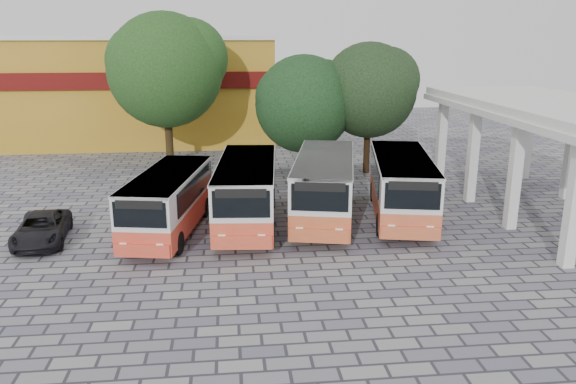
{
  "coord_description": "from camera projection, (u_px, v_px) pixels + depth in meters",
  "views": [
    {
      "loc": [
        -4.51,
        -20.71,
        8.28
      ],
      "look_at": [
        -1.92,
        3.51,
        1.5
      ],
      "focal_mm": 35.0,
      "sensor_mm": 36.0,
      "label": 1
    }
  ],
  "objects": [
    {
      "name": "tree_right",
      "position": [
        370.0,
        87.0,
        33.91
      ],
      "size": [
        6.04,
        5.75,
        8.0
      ],
      "color": "black",
      "rests_on": "ground"
    },
    {
      "name": "bus_centre_left",
      "position": [
        247.0,
        189.0,
        25.04
      ],
      "size": [
        3.18,
        8.31,
        2.93
      ],
      "rotation": [
        0.0,
        0.0,
        -0.09
      ],
      "color": "#D6472A",
      "rests_on": "ground"
    },
    {
      "name": "tree_middle",
      "position": [
        305.0,
        101.0,
        33.72
      ],
      "size": [
        6.17,
        5.88,
        7.28
      ],
      "color": "black",
      "rests_on": "ground"
    },
    {
      "name": "bus_far_right",
      "position": [
        401.0,
        183.0,
        26.05
      ],
      "size": [
        4.04,
        8.54,
        2.94
      ],
      "rotation": [
        0.0,
        0.0,
        -0.2
      ],
      "color": "#C7552F",
      "rests_on": "ground"
    },
    {
      "name": "parked_car",
      "position": [
        42.0,
        228.0,
        23.26
      ],
      "size": [
        2.42,
        4.4,
        1.17
      ],
      "primitive_type": "imported",
      "rotation": [
        0.0,
        0.0,
        0.12
      ],
      "color": "black",
      "rests_on": "ground"
    },
    {
      "name": "ground",
      "position": [
        345.0,
        250.0,
        22.52
      ],
      "size": [
        90.0,
        90.0,
        0.0
      ],
      "primitive_type": "plane",
      "color": "slate",
      "rests_on": "ground"
    },
    {
      "name": "shophouse_block",
      "position": [
        146.0,
        89.0,
        45.17
      ],
      "size": [
        20.4,
        10.4,
        8.3
      ],
      "color": "#AD7D1B",
      "rests_on": "ground"
    },
    {
      "name": "terminal_shelter",
      "position": [
        552.0,
        111.0,
        26.11
      ],
      "size": [
        6.8,
        15.8,
        5.4
      ],
      "color": "silver",
      "rests_on": "ground"
    },
    {
      "name": "bus_centre_right",
      "position": [
        325.0,
        184.0,
        25.77
      ],
      "size": [
        4.25,
        8.74,
        3.0
      ],
      "rotation": [
        0.0,
        0.0,
        -0.22
      ],
      "color": "#C6542A",
      "rests_on": "ground"
    },
    {
      "name": "bus_far_left",
      "position": [
        169.0,
        199.0,
        24.05
      ],
      "size": [
        3.56,
        7.74,
        2.67
      ],
      "rotation": [
        0.0,
        0.0,
        -0.18
      ],
      "color": "red",
      "rests_on": "ground"
    },
    {
      "name": "tree_left",
      "position": [
        167.0,
        66.0,
        35.73
      ],
      "size": [
        7.67,
        7.3,
        9.84
      ],
      "color": "#352713",
      "rests_on": "ground"
    }
  ]
}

